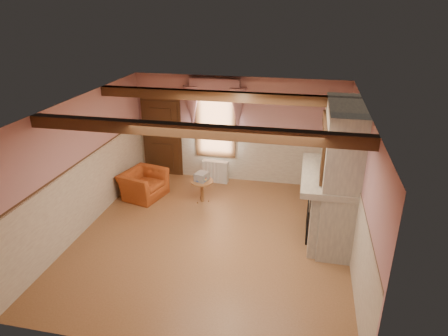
% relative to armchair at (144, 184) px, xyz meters
% --- Properties ---
extents(floor, '(5.50, 6.00, 0.01)m').
position_rel_armchair_xyz_m(floor, '(2.10, -1.48, -0.33)').
color(floor, brown).
rests_on(floor, ground).
extents(ceiling, '(5.50, 6.00, 0.01)m').
position_rel_armchair_xyz_m(ceiling, '(2.10, -1.48, 2.47)').
color(ceiling, silver).
rests_on(ceiling, wall_back).
extents(wall_back, '(5.50, 0.02, 2.80)m').
position_rel_armchair_xyz_m(wall_back, '(2.10, 1.52, 1.07)').
color(wall_back, '#B07A7D').
rests_on(wall_back, floor).
extents(wall_front, '(5.50, 0.02, 2.80)m').
position_rel_armchair_xyz_m(wall_front, '(2.10, -4.48, 1.07)').
color(wall_front, '#B07A7D').
rests_on(wall_front, floor).
extents(wall_left, '(0.02, 6.00, 2.80)m').
position_rel_armchair_xyz_m(wall_left, '(-0.65, -1.48, 1.07)').
color(wall_left, '#B07A7D').
rests_on(wall_left, floor).
extents(wall_right, '(0.02, 6.00, 2.80)m').
position_rel_armchair_xyz_m(wall_right, '(4.85, -1.48, 1.07)').
color(wall_right, '#B07A7D').
rests_on(wall_right, floor).
extents(wainscot, '(5.50, 6.00, 1.50)m').
position_rel_armchair_xyz_m(wainscot, '(2.10, -1.48, 0.42)').
color(wainscot, beige).
rests_on(wainscot, floor).
extents(chair_rail, '(5.50, 6.00, 0.08)m').
position_rel_armchair_xyz_m(chair_rail, '(2.10, -1.48, 1.17)').
color(chair_rail, black).
rests_on(chair_rail, wainscot).
extents(firebox, '(0.20, 0.95, 0.90)m').
position_rel_armchair_xyz_m(firebox, '(4.10, -0.88, 0.12)').
color(firebox, black).
rests_on(firebox, floor).
extents(armchair, '(1.13, 1.22, 0.67)m').
position_rel_armchair_xyz_m(armchair, '(0.00, 0.00, 0.00)').
color(armchair, '#994219').
rests_on(armchair, floor).
extents(side_table, '(0.56, 0.56, 0.55)m').
position_rel_armchair_xyz_m(side_table, '(1.49, 0.04, -0.06)').
color(side_table, brown).
rests_on(side_table, floor).
extents(book_stack, '(0.34, 0.38, 0.20)m').
position_rel_armchair_xyz_m(book_stack, '(1.48, 0.06, 0.32)').
color(book_stack, '#B7AD8C').
rests_on(book_stack, side_table).
extents(radiator, '(0.71, 0.22, 0.60)m').
position_rel_armchair_xyz_m(radiator, '(1.55, 1.22, -0.03)').
color(radiator, silver).
rests_on(radiator, floor).
extents(bowl, '(0.38, 0.38, 0.09)m').
position_rel_armchair_xyz_m(bowl, '(4.35, -0.95, 1.13)').
color(bowl, brown).
rests_on(bowl, mantel).
extents(mantel_clock, '(0.14, 0.24, 0.20)m').
position_rel_armchair_xyz_m(mantel_clock, '(4.35, -0.08, 1.19)').
color(mantel_clock, black).
rests_on(mantel_clock, mantel).
extents(oil_lamp, '(0.11, 0.11, 0.28)m').
position_rel_armchair_xyz_m(oil_lamp, '(4.35, -0.65, 1.23)').
color(oil_lamp, gold).
rests_on(oil_lamp, mantel).
extents(candle_red, '(0.06, 0.06, 0.16)m').
position_rel_armchair_xyz_m(candle_red, '(4.35, -1.32, 1.17)').
color(candle_red, '#A21415').
rests_on(candle_red, mantel).
extents(jar_yellow, '(0.06, 0.06, 0.12)m').
position_rel_armchair_xyz_m(jar_yellow, '(4.35, -1.09, 1.15)').
color(jar_yellow, gold).
rests_on(jar_yellow, mantel).
extents(fireplace, '(0.85, 2.00, 2.80)m').
position_rel_armchair_xyz_m(fireplace, '(4.53, -0.88, 1.07)').
color(fireplace, gray).
rests_on(fireplace, floor).
extents(mantel, '(1.05, 2.05, 0.12)m').
position_rel_armchair_xyz_m(mantel, '(4.35, -0.88, 1.03)').
color(mantel, gray).
rests_on(mantel, fireplace).
extents(overmantel_mirror, '(0.06, 1.44, 1.04)m').
position_rel_armchair_xyz_m(overmantel_mirror, '(4.16, -0.88, 1.64)').
color(overmantel_mirror, silver).
rests_on(overmantel_mirror, fireplace).
extents(door, '(1.10, 0.10, 2.10)m').
position_rel_armchair_xyz_m(door, '(0.00, 1.46, 0.72)').
color(door, black).
rests_on(door, floor).
extents(window, '(1.06, 0.08, 2.02)m').
position_rel_armchair_xyz_m(window, '(1.50, 1.49, 1.32)').
color(window, white).
rests_on(window, wall_back).
extents(window_drapes, '(1.30, 0.14, 1.40)m').
position_rel_armchair_xyz_m(window_drapes, '(1.50, 1.40, 1.92)').
color(window_drapes, gray).
rests_on(window_drapes, wall_back).
extents(ceiling_beam_front, '(5.50, 0.18, 0.20)m').
position_rel_armchair_xyz_m(ceiling_beam_front, '(2.10, -2.68, 2.37)').
color(ceiling_beam_front, black).
rests_on(ceiling_beam_front, ceiling).
extents(ceiling_beam_back, '(5.50, 0.18, 0.20)m').
position_rel_armchair_xyz_m(ceiling_beam_back, '(2.10, -0.28, 2.37)').
color(ceiling_beam_back, black).
rests_on(ceiling_beam_back, ceiling).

